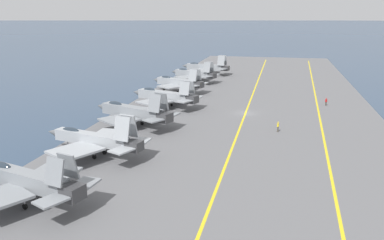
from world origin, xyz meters
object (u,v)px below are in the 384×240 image
parked_jet_fourth (133,112)px  crew_red_vest (326,101)px  crew_yellow_vest (278,126)px  parked_jet_sixth (178,82)px  parked_jet_second (27,180)px  parked_jet_fifth (165,96)px  parked_jet_eighth (206,67)px  parked_jet_seventh (194,74)px  parked_jet_third (94,139)px

parked_jet_fourth → crew_red_vest: 42.40m
crew_yellow_vest → parked_jet_sixth: bearing=39.5°
parked_jet_second → parked_jet_fifth: 46.17m
parked_jet_sixth → parked_jet_fourth: bearing=180.0°
parked_jet_eighth → crew_yellow_vest: parked_jet_eighth is taller
crew_yellow_vest → parked_jet_second: bearing=142.2°
crew_yellow_vest → parked_jet_fourth: bearing=93.9°
parked_jet_seventh → crew_red_vest: 41.56m
parked_jet_second → crew_red_vest: size_ratio=9.08×
parked_jet_fifth → parked_jet_sixth: (16.59, 1.35, 0.12)m
parked_jet_seventh → parked_jet_second: bearing=179.4°
parked_jet_third → parked_jet_seventh: size_ratio=1.07×
parked_jet_second → parked_jet_eighth: (94.11, -1.47, -0.27)m
parked_jet_third → crew_yellow_vest: 30.36m
parked_jet_seventh → crew_yellow_vest: size_ratio=8.55×
parked_jet_third → parked_jet_fifth: bearing=-2.0°
parked_jet_sixth → parked_jet_seventh: parked_jet_sixth is taller
crew_red_vest → crew_yellow_vest: (-22.43, 9.82, 0.04)m
parked_jet_sixth → parked_jet_eighth: size_ratio=0.93×
parked_jet_eighth → crew_red_vest: size_ratio=9.62×
parked_jet_seventh → parked_jet_sixth: bearing=177.7°
parked_jet_second → parked_jet_seventh: parked_jet_second is taller
parked_jet_second → parked_jet_seventh: size_ratio=1.02×
crew_red_vest → crew_yellow_vest: size_ratio=0.96×
parked_jet_third → parked_jet_sixth: parked_jet_third is taller
crew_red_vest → parked_jet_seventh: bearing=55.5°
crew_red_vest → crew_yellow_vest: 24.48m
parked_jet_sixth → crew_yellow_vest: bearing=-140.5°
parked_jet_eighth → parked_jet_fourth: bearing=178.8°
parked_jet_fourth → parked_jet_sixth: (31.99, -0.01, -0.03)m
parked_jet_fifth → parked_jet_eighth: size_ratio=1.00×
parked_jet_third → parked_jet_sixth: size_ratio=1.07×
parked_jet_second → crew_yellow_vest: size_ratio=8.74×
parked_jet_second → parked_jet_sixth: size_ratio=1.02×
parked_jet_third → parked_jet_seventh: bearing=-0.3°
parked_jet_second → parked_jet_fourth: size_ratio=0.91×
parked_jet_fourth → crew_red_vest: size_ratio=9.93×
parked_jet_seventh → parked_jet_third: bearing=179.7°
parked_jet_third → crew_yellow_vest: parked_jet_third is taller
parked_jet_sixth → parked_jet_seventh: (15.68, -0.62, -0.11)m
parked_jet_fifth → parked_jet_sixth: bearing=4.6°
crew_red_vest → parked_jet_third: bearing=139.1°
parked_jet_third → parked_jet_eighth: parked_jet_third is taller
parked_jet_fifth → crew_red_vest: parked_jet_fifth is taller
crew_red_vest → crew_yellow_vest: crew_yellow_vest is taller
parked_jet_fifth → parked_jet_sixth: size_ratio=1.08×
parked_jet_third → parked_jet_eighth: size_ratio=0.99×
parked_jet_third → parked_jet_fourth: (15.79, 0.25, 0.11)m
parked_jet_third → parked_jet_fifth: parked_jet_third is taller
parked_jet_second → parked_jet_eighth: size_ratio=0.94×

